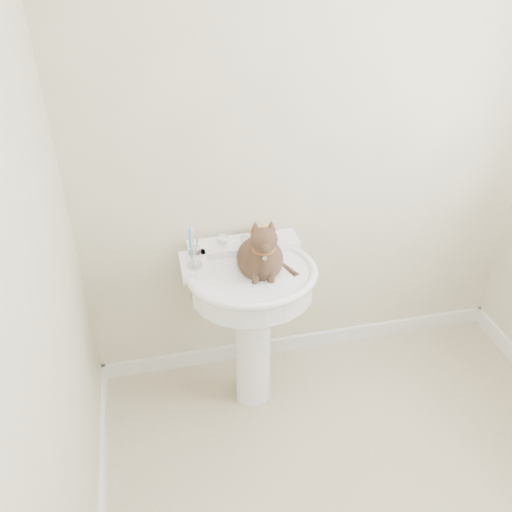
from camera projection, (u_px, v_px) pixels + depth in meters
wall_back at (316, 135)px, 2.39m from camera, size 2.20×0.00×2.50m
wall_left at (18, 336)px, 1.29m from camera, size 0.00×2.20×2.50m
baseboard_back at (303, 341)px, 3.04m from camera, size 2.20×0.02×0.09m
pedestal_sink at (252, 296)px, 2.42m from camera, size 0.59×0.58×0.81m
faucet at (245, 239)px, 2.42m from camera, size 0.28×0.12×0.14m
soap_bar at (260, 232)px, 2.52m from camera, size 0.10×0.07×0.03m
toothbrush_cup at (194, 257)px, 2.28m from camera, size 0.07×0.07×0.18m
cat at (261, 256)px, 2.29m from camera, size 0.22×0.28×0.41m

